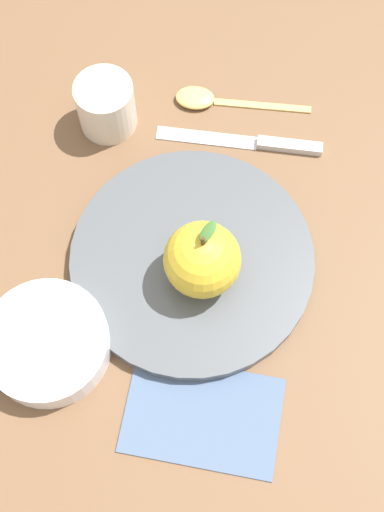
{
  "coord_description": "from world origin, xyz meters",
  "views": [
    {
      "loc": [
        -0.27,
        -0.13,
        0.71
      ],
      "look_at": [
        -0.02,
        0.01,
        0.02
      ],
      "focal_mm": 47.99,
      "sensor_mm": 36.0,
      "label": 1
    }
  ],
  "objects_px": {
    "dinner_plate": "(192,259)",
    "side_bowl": "(47,342)",
    "cup": "(106,104)",
    "linen_napkin": "(203,415)",
    "apple": "(202,260)",
    "spoon": "(210,99)",
    "knife": "(254,142)"
  },
  "relations": [
    {
      "from": "dinner_plate",
      "to": "side_bowl",
      "type": "relative_size",
      "value": 2.06
    },
    {
      "from": "apple",
      "to": "dinner_plate",
      "type": "bearing_deg",
      "value": 56.51
    },
    {
      "from": "cup",
      "to": "knife",
      "type": "relative_size",
      "value": 0.36
    },
    {
      "from": "apple",
      "to": "cup",
      "type": "bearing_deg",
      "value": 57.35
    },
    {
      "from": "apple",
      "to": "cup",
      "type": "height_order",
      "value": "apple"
    },
    {
      "from": "side_bowl",
      "to": "knife",
      "type": "distance_m",
      "value": 0.34
    },
    {
      "from": "dinner_plate",
      "to": "side_bowl",
      "type": "xyz_separation_m",
      "value": [
        -0.16,
        0.08,
        0.01
      ]
    },
    {
      "from": "side_bowl",
      "to": "spoon",
      "type": "bearing_deg",
      "value": 0.04
    },
    {
      "from": "dinner_plate",
      "to": "knife",
      "type": "height_order",
      "value": "dinner_plate"
    },
    {
      "from": "side_bowl",
      "to": "cup",
      "type": "distance_m",
      "value": 0.29
    },
    {
      "from": "side_bowl",
      "to": "spoon",
      "type": "height_order",
      "value": "side_bowl"
    },
    {
      "from": "apple",
      "to": "knife",
      "type": "height_order",
      "value": "apple"
    },
    {
      "from": "side_bowl",
      "to": "linen_napkin",
      "type": "bearing_deg",
      "value": -84.86
    },
    {
      "from": "apple",
      "to": "side_bowl",
      "type": "distance_m",
      "value": 0.18
    },
    {
      "from": "apple",
      "to": "side_bowl",
      "type": "xyz_separation_m",
      "value": [
        -0.15,
        0.1,
        -0.04
      ]
    },
    {
      "from": "side_bowl",
      "to": "linen_napkin",
      "type": "distance_m",
      "value": 0.18
    },
    {
      "from": "cup",
      "to": "spoon",
      "type": "relative_size",
      "value": 0.42
    },
    {
      "from": "apple",
      "to": "spoon",
      "type": "xyz_separation_m",
      "value": [
        0.21,
        0.1,
        -0.05
      ]
    },
    {
      "from": "apple",
      "to": "spoon",
      "type": "height_order",
      "value": "apple"
    },
    {
      "from": "knife",
      "to": "spoon",
      "type": "xyz_separation_m",
      "value": [
        0.03,
        0.08,
        0.0
      ]
    },
    {
      "from": "linen_napkin",
      "to": "side_bowl",
      "type": "bearing_deg",
      "value": 95.14
    },
    {
      "from": "dinner_plate",
      "to": "linen_napkin",
      "type": "height_order",
      "value": "dinner_plate"
    },
    {
      "from": "dinner_plate",
      "to": "side_bowl",
      "type": "height_order",
      "value": "side_bowl"
    },
    {
      "from": "linen_napkin",
      "to": "cup",
      "type": "bearing_deg",
      "value": 46.43
    },
    {
      "from": "apple",
      "to": "side_bowl",
      "type": "height_order",
      "value": "apple"
    },
    {
      "from": "spoon",
      "to": "linen_napkin",
      "type": "bearing_deg",
      "value": -152.76
    },
    {
      "from": "dinner_plate",
      "to": "linen_napkin",
      "type": "relative_size",
      "value": 1.7
    },
    {
      "from": "cup",
      "to": "linen_napkin",
      "type": "distance_m",
      "value": 0.37
    },
    {
      "from": "knife",
      "to": "linen_napkin",
      "type": "relative_size",
      "value": 1.21
    },
    {
      "from": "dinner_plate",
      "to": "side_bowl",
      "type": "distance_m",
      "value": 0.18
    },
    {
      "from": "side_bowl",
      "to": "cup",
      "type": "xyz_separation_m",
      "value": [
        0.27,
        0.09,
        0.02
      ]
    },
    {
      "from": "side_bowl",
      "to": "cup",
      "type": "bearing_deg",
      "value": 19.07
    }
  ]
}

